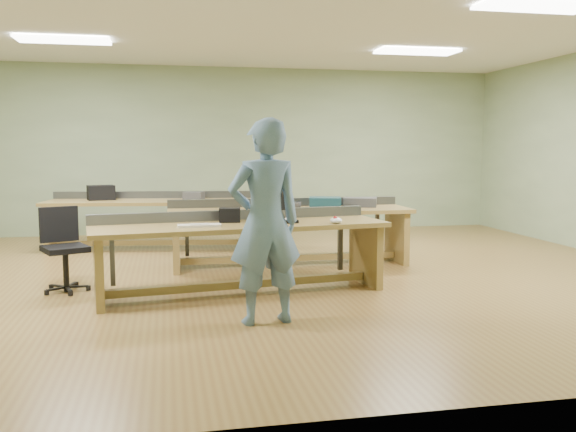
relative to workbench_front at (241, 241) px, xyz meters
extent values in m
plane|color=olive|center=(0.44, 0.83, -0.56)|extent=(10.00, 10.00, 0.00)
plane|color=silver|center=(0.44, 0.83, 2.44)|extent=(10.00, 10.00, 0.00)
cube|color=#92A77F|center=(0.44, 4.83, 0.94)|extent=(10.00, 0.04, 3.00)
cube|color=#92A77F|center=(0.44, -3.17, 0.94)|extent=(10.00, 0.04, 3.00)
cube|color=white|center=(-2.06, 2.33, 2.41)|extent=(1.20, 0.50, 0.03)
cube|color=white|center=(2.94, -0.67, 2.41)|extent=(1.20, 0.50, 0.03)
cube|color=white|center=(2.94, 2.33, 2.41)|extent=(1.20, 0.50, 0.03)
cube|color=olive|center=(0.01, -0.04, 0.16)|extent=(3.19, 1.23, 0.05)
cube|color=olive|center=(-1.44, -0.23, -0.21)|extent=(0.17, 0.73, 0.70)
cube|color=olive|center=(1.45, 0.15, -0.21)|extent=(0.17, 0.73, 0.70)
cube|color=olive|center=(0.01, -0.04, -0.46)|extent=(2.80, 0.47, 0.08)
cube|color=#484B4F|center=(-0.04, 0.33, 0.24)|extent=(3.09, 0.49, 0.11)
cube|color=olive|center=(0.83, 1.40, 0.16)|extent=(3.17, 0.87, 0.05)
cube|color=olive|center=(-0.66, 1.41, -0.21)|extent=(0.08, 0.75, 0.70)
cube|color=olive|center=(2.31, 1.40, -0.21)|extent=(0.08, 0.75, 0.70)
cube|color=olive|center=(0.83, 1.40, -0.46)|extent=(2.87, 0.12, 0.08)
cube|color=#484B4F|center=(0.83, 1.79, 0.24)|extent=(3.17, 0.10, 0.11)
cube|color=olive|center=(-0.94, 3.10, 0.16)|extent=(3.34, 1.30, 0.05)
cube|color=olive|center=(-2.46, 3.31, -0.21)|extent=(0.18, 0.77, 0.70)
cube|color=olive|center=(0.57, 2.89, -0.21)|extent=(0.18, 0.77, 0.70)
cube|color=olive|center=(-0.94, 3.10, -0.46)|extent=(2.94, 0.50, 0.08)
cube|color=#484B4F|center=(-0.89, 3.49, 0.24)|extent=(3.24, 0.52, 0.11)
imported|color=slate|center=(0.08, -1.17, 0.34)|extent=(0.72, 0.53, 1.80)
cube|color=black|center=(0.44, -0.01, 0.20)|extent=(0.33, 0.28, 0.03)
cube|color=black|center=(0.43, 0.11, 0.43)|extent=(0.30, 0.05, 0.24)
cube|color=beige|center=(-0.44, -0.21, 0.20)|extent=(0.44, 0.16, 0.03)
ellipsoid|color=white|center=(0.99, -0.21, 0.22)|extent=(0.14, 0.16, 0.06)
cube|color=black|center=(-0.10, 0.12, 0.26)|extent=(0.24, 0.17, 0.15)
cylinder|color=black|center=(-1.84, 0.41, -0.34)|extent=(0.06, 0.06, 0.45)
cube|color=black|center=(-1.84, 0.41, -0.09)|extent=(0.57, 0.57, 0.06)
cube|color=black|center=(-1.93, 0.60, 0.15)|extent=(0.39, 0.21, 0.39)
cylinder|color=black|center=(-1.84, 0.41, -0.53)|extent=(0.65, 0.65, 0.06)
cube|color=#153B47|center=(1.30, 1.40, 0.26)|extent=(0.48, 0.40, 0.14)
cube|color=#37373A|center=(1.82, 1.53, 0.25)|extent=(0.52, 0.42, 0.12)
imported|color=#37373A|center=(0.91, 1.40, 0.23)|extent=(0.13, 0.13, 0.09)
cylinder|color=silver|center=(0.47, 1.49, 0.25)|extent=(0.08, 0.08, 0.11)
cube|color=black|center=(-1.75, 3.32, 0.30)|extent=(0.45, 0.37, 0.22)
cube|color=#37373A|center=(-0.35, 3.14, 0.25)|extent=(0.35, 0.31, 0.12)
camera|label=1|loc=(-0.76, -6.38, 0.99)|focal=38.00mm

